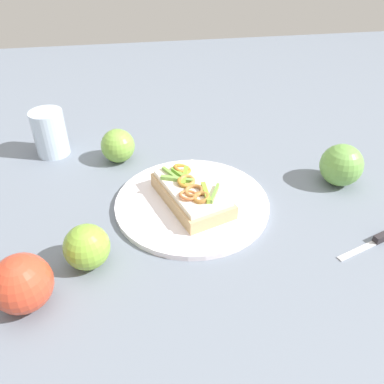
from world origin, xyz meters
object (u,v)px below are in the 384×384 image
object	(u,v)px
apple_1	(87,247)
apple_3	(118,146)
knife	(377,240)
sandwich	(192,192)
plate	(192,203)
apple_0	(341,165)
drinking_glass	(50,133)
apple_2	(22,283)

from	to	relation	value
apple_1	apple_3	distance (m)	0.29
knife	sandwich	bearing A→B (deg)	-46.08
plate	knife	xyz separation A→B (m)	(0.28, -0.14, -0.00)
apple_1	apple_3	size ratio (longest dim) A/B	0.99
apple_0	drinking_glass	world-z (taller)	drinking_glass
plate	apple_0	size ratio (longest dim) A/B	3.43
apple_0	apple_2	bearing A→B (deg)	-159.34
sandwich	drinking_glass	size ratio (longest dim) A/B	1.85
plate	sandwich	xyz separation A→B (m)	(-0.00, -0.00, 0.02)
apple_1	apple_2	distance (m)	0.10
plate	sandwich	size ratio (longest dim) A/B	1.53
apple_0	knife	bearing A→B (deg)	-93.31
apple_1	knife	bearing A→B (deg)	-3.06
apple_1	apple_2	size ratio (longest dim) A/B	0.85
sandwich	apple_1	distance (m)	0.21
apple_2	apple_0	bearing A→B (deg)	20.66
apple_1	apple_0	bearing A→B (deg)	17.06
sandwich	knife	bearing A→B (deg)	44.43
sandwich	drinking_glass	bearing A→B (deg)	-149.37
apple_1	drinking_glass	world-z (taller)	drinking_glass
plate	sandwich	world-z (taller)	sandwich
apple_0	apple_3	size ratio (longest dim) A/B	1.16
apple_0	apple_1	world-z (taller)	apple_0
sandwich	plate	bearing A→B (deg)	81.15
plate	knife	distance (m)	0.31
plate	apple_2	distance (m)	0.31
apple_2	apple_3	bearing A→B (deg)	70.23
knife	apple_2	bearing A→B (deg)	-15.52
apple_1	drinking_glass	size ratio (longest dim) A/B	0.71
drinking_glass	plate	bearing A→B (deg)	-40.21
apple_2	apple_3	distance (m)	0.37
drinking_glass	knife	distance (m)	0.66
sandwich	drinking_glass	distance (m)	0.35
apple_1	apple_2	bearing A→B (deg)	-141.73
apple_2	drinking_glass	distance (m)	0.40
plate	apple_3	world-z (taller)	apple_3
apple_1	plate	bearing A→B (deg)	33.45
apple_2	knife	bearing A→B (deg)	4.09
sandwich	apple_3	distance (m)	0.22
plate	apple_3	xyz separation A→B (m)	(-0.13, 0.17, 0.03)
sandwich	apple_3	xyz separation A→B (m)	(-0.13, 0.17, 0.01)
plate	apple_0	distance (m)	0.29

